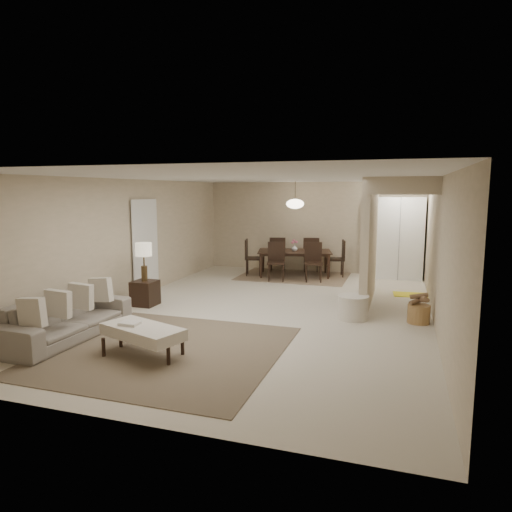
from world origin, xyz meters
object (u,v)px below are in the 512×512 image
(wicker_basket, at_px, (419,314))
(ottoman_bench, at_px, (143,332))
(side_table, at_px, (145,293))
(sofa, at_px, (66,318))
(round_pouf, at_px, (353,308))
(pantry_cabinet, at_px, (399,238))
(dining_table, at_px, (294,264))

(wicker_basket, bearing_deg, ottoman_bench, -142.01)
(side_table, height_order, wicker_basket, side_table)
(sofa, xyz_separation_m, wicker_basket, (5.20, 2.56, -0.16))
(side_table, distance_m, wicker_basket, 5.16)
(sofa, bearing_deg, round_pouf, -58.11)
(pantry_cabinet, height_order, sofa, pantry_cabinet)
(sofa, xyz_separation_m, ottoman_bench, (1.54, -0.30, 0.02))
(wicker_basket, distance_m, dining_table, 4.72)
(dining_table, bearing_deg, side_table, -131.79)
(ottoman_bench, xyz_separation_m, round_pouf, (2.55, 2.76, -0.13))
(ottoman_bench, relative_size, wicker_basket, 3.48)
(wicker_basket, height_order, dining_table, dining_table)
(round_pouf, height_order, wicker_basket, round_pouf)
(round_pouf, xyz_separation_m, wicker_basket, (1.10, 0.10, -0.05))
(ottoman_bench, bearing_deg, round_pouf, 66.07)
(pantry_cabinet, bearing_deg, dining_table, -168.26)
(sofa, distance_m, dining_table, 6.53)
(pantry_cabinet, xyz_separation_m, wicker_basket, (0.40, -4.15, -0.89))
(pantry_cabinet, distance_m, side_table, 6.61)
(pantry_cabinet, xyz_separation_m, dining_table, (-2.64, -0.55, -0.71))
(sofa, bearing_deg, dining_table, -18.40)
(dining_table, bearing_deg, round_pouf, -76.20)
(sofa, distance_m, wicker_basket, 5.80)
(pantry_cabinet, xyz_separation_m, ottoman_bench, (-3.26, -7.01, -0.71))
(side_table, xyz_separation_m, round_pouf, (4.05, 0.27, -0.04))
(pantry_cabinet, distance_m, sofa, 8.28)
(sofa, height_order, dining_table, dining_table)
(round_pouf, bearing_deg, ottoman_bench, -132.81)
(ottoman_bench, bearing_deg, sofa, -172.13)
(sofa, xyz_separation_m, round_pouf, (4.10, 2.46, -0.11))
(sofa, distance_m, round_pouf, 4.78)
(round_pouf, bearing_deg, side_table, -176.19)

